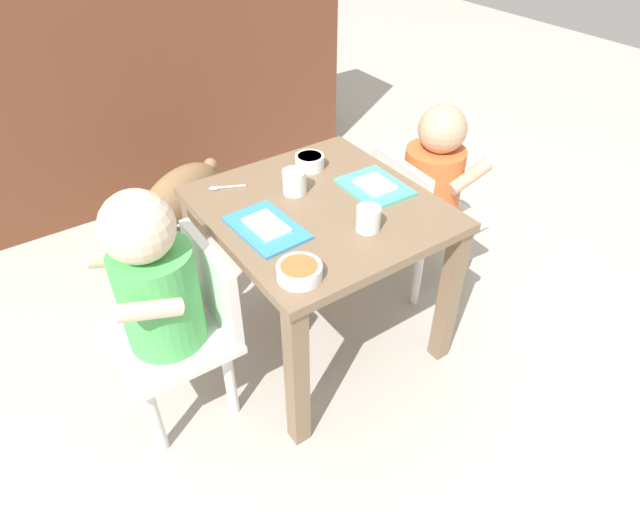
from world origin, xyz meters
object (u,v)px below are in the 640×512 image
dining_table (320,232)px  spoon_by_left_tray (223,187)px  water_cup_right (368,220)px  seated_child_right (430,180)px  dog (173,199)px  cereal_bowl_left_side (299,271)px  food_tray_left (266,227)px  veggie_bowl_far (310,161)px  seated_child_left (160,287)px  food_tray_right (375,186)px  water_cup_left (295,183)px

dining_table → spoon_by_left_tray: spoon_by_left_tray is taller
dining_table → water_cup_right: (0.03, -0.15, 0.11)m
seated_child_right → dog: (-0.61, 0.63, -0.17)m
dining_table → cereal_bowl_left_side: (-0.20, -0.21, 0.10)m
food_tray_left → veggie_bowl_far: 0.32m
food_tray_left → cereal_bowl_left_side: cereal_bowl_left_side is taller
cereal_bowl_left_side → veggie_bowl_far: size_ratio=1.20×
veggie_bowl_far → cereal_bowl_left_side: bearing=-126.4°
water_cup_right → seated_child_left: bearing=161.8°
spoon_by_left_tray → food_tray_left: bearing=-90.1°
dog → cereal_bowl_left_side: bearing=-91.8°
dog → veggie_bowl_far: veggie_bowl_far is taller
seated_child_right → food_tray_left: (-0.61, -0.05, 0.10)m
dog → food_tray_right: (0.34, -0.68, 0.27)m
seated_child_left → water_cup_right: bearing=-18.2°
dining_table → food_tray_right: size_ratio=3.18×
food_tray_left → veggie_bowl_far: veggie_bowl_far is taller
food_tray_right → cereal_bowl_left_side: cereal_bowl_left_side is taller
dog → cereal_bowl_left_side: size_ratio=4.61×
seated_child_right → food_tray_right: bearing=-169.0°
water_cup_right → spoon_by_left_tray: size_ratio=0.63×
food_tray_left → food_tray_right: same height
food_tray_right → veggie_bowl_far: 0.21m
water_cup_right → water_cup_left: bearing=102.5°
seated_child_left → cereal_bowl_left_side: (0.24, -0.21, 0.08)m
seated_child_right → food_tray_left: 0.62m
dining_table → water_cup_left: bearing=102.7°
water_cup_left → veggie_bowl_far: bearing=39.4°
dining_table → veggie_bowl_far: bearing=63.9°
seated_child_left → food_tray_left: (0.27, -0.02, 0.07)m
water_cup_left → spoon_by_left_tray: (-0.15, 0.13, -0.03)m
water_cup_left → water_cup_right: bearing=-77.5°
cereal_bowl_left_side → veggie_bowl_far: veggie_bowl_far is taller
food_tray_right → water_cup_left: water_cup_left is taller
food_tray_right → spoon_by_left_tray: bearing=145.5°
seated_child_left → spoon_by_left_tray: size_ratio=7.05×
food_tray_right → water_cup_left: 0.22m
food_tray_left → food_tray_right: (0.33, -0.00, 0.00)m
food_tray_right → cereal_bowl_left_side: bearing=-152.0°
seated_child_right → dog: 0.89m
water_cup_right → food_tray_right: bearing=45.8°
seated_child_left → seated_child_right: size_ratio=1.08×
food_tray_left → water_cup_right: (0.20, -0.14, 0.02)m
dining_table → water_cup_right: water_cup_right is taller
food_tray_right → veggie_bowl_far: (-0.08, 0.19, 0.02)m
cereal_bowl_left_side → spoon_by_left_tray: cereal_bowl_left_side is taller
water_cup_left → spoon_by_left_tray: size_ratio=0.67×
seated_child_left → veggie_bowl_far: seated_child_left is taller
seated_child_left → veggie_bowl_far: bearing=18.2°
seated_child_left → food_tray_left: bearing=-3.9°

